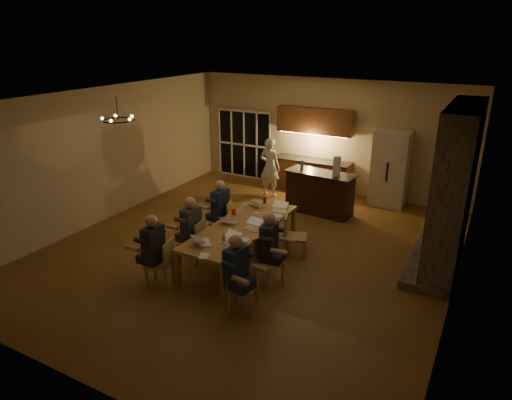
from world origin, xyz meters
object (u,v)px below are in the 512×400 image
object	(u,v)px
person_right_mid	(269,248)
plate_far	(276,216)
dining_table	(242,243)
bar_blender	(337,166)
laptop_d	(252,224)
chair_left_mid	(192,241)
bar_island	(320,193)
can_cola	(265,200)
laptop_c	(229,217)
person_right_near	(236,273)
can_silver	(223,237)
mug_back	(245,207)
redcup_near	(225,252)
refrigerator	(390,169)
chair_right_near	(243,286)
standing_person	(270,167)
plate_left	(203,241)
bar_bottle	(302,165)
mug_mid	(257,215)
person_left_far	(221,210)
chair_left_near	(159,263)
mug_front	(230,231)
chair_right_mid	(269,262)
person_left_mid	(191,230)
laptop_f	(279,207)
person_left_near	(154,251)
chandelier	(118,120)
redcup_mid	(234,212)
laptop_a	(203,238)
chair_right_far	(296,236)
laptop_e	(258,201)
chair_left_far	(221,220)
laptop_b	(229,237)
plate_near	(243,240)

from	to	relation	value
person_right_mid	plate_far	size ratio (longest dim) A/B	5.27
dining_table	bar_blender	size ratio (longest dim) A/B	6.36
laptop_d	chair_left_mid	bearing A→B (deg)	-149.62
bar_island	can_cola	size ratio (longest dim) A/B	14.56
can_cola	laptop_c	bearing A→B (deg)	-95.17
person_right_near	can_silver	bearing A→B (deg)	50.79
mug_back	redcup_near	bearing A→B (deg)	-68.95
refrigerator	plate_far	size ratio (longest dim) A/B	7.64
chair_right_near	standing_person	xyz separation A→B (m)	(-2.15, 5.24, 0.39)
chair_left_mid	plate_left	xyz separation A→B (m)	(0.57, -0.40, 0.31)
bar_island	bar_bottle	bearing A→B (deg)	-178.38
mug_mid	person_left_far	bearing A→B (deg)	173.31
standing_person	chair_left_near	bearing A→B (deg)	96.19
person_left_far	plate_far	bearing A→B (deg)	97.97
mug_front	can_cola	bearing A→B (deg)	95.71
dining_table	chair_right_mid	distance (m)	1.08
mug_mid	can_silver	bearing A→B (deg)	-90.60
person_left_mid	mug_mid	size ratio (longest dim) A/B	13.80
laptop_f	bar_blender	bearing A→B (deg)	65.92
dining_table	person_left_near	size ratio (longest dim) A/B	2.21
refrigerator	bar_island	bearing A→B (deg)	-134.02
plate_left	mug_back	bearing A→B (deg)	94.25
chandelier	redcup_mid	size ratio (longest dim) A/B	5.30
laptop_a	mug_mid	xyz separation A→B (m)	(0.25, 1.57, -0.06)
chair_right_far	person_right_mid	xyz separation A→B (m)	(-0.02, -1.18, 0.24)
redcup_mid	refrigerator	bearing A→B (deg)	61.22
laptop_e	laptop_f	distance (m)	0.57
chair_left_near	person_left_near	world-z (taller)	person_left_near
chair_left_far	laptop_b	distance (m)	1.85
person_left_near	person_right_near	size ratio (longest dim) A/B	1.00
person_left_near	laptop_d	xyz separation A→B (m)	(1.16, 1.56, 0.17)
chair_right_mid	person_left_far	world-z (taller)	person_left_far
chair_left_far	mug_mid	distance (m)	1.03
chair_left_near	laptop_c	distance (m)	1.74
chair_left_near	standing_person	bearing A→B (deg)	168.04
chair_right_mid	redcup_near	xyz separation A→B (m)	(-0.51, -0.67, 0.37)
laptop_e	laptop_f	world-z (taller)	same
standing_person	can_cola	distance (m)	2.58
redcup_near	person_left_far	bearing A→B (deg)	124.77
plate_near	person_left_far	bearing A→B (deg)	136.35
redcup_near	bar_blender	xyz separation A→B (m)	(0.49, 4.31, 0.51)
dining_table	bar_blender	distance (m)	3.33
chandelier	laptop_c	world-z (taller)	chandelier
laptop_b	redcup_mid	world-z (taller)	laptop_b
chair_left_near	person_left_far	distance (m)	2.23
dining_table	mug_mid	size ratio (longest dim) A/B	30.45
mug_back	plate_near	size ratio (longest dim) A/B	0.44
chair_left_near	mug_mid	bearing A→B (deg)	140.77
chair_left_far	person_left_near	bearing A→B (deg)	-19.27
person_left_near	redcup_mid	distance (m)	2.08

